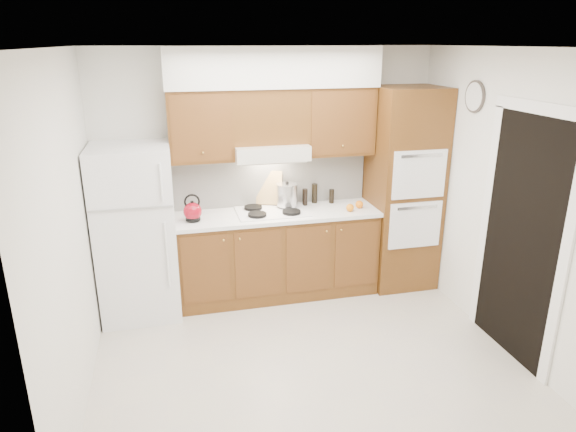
{
  "coord_description": "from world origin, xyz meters",
  "views": [
    {
      "loc": [
        -1.07,
        -3.79,
        2.64
      ],
      "look_at": [
        -0.04,
        0.45,
        1.15
      ],
      "focal_mm": 32.0,
      "sensor_mm": 36.0,
      "label": 1
    }
  ],
  "objects_px": {
    "kettle": "(193,211)",
    "stock_pot": "(287,195)",
    "oven_cabinet": "(403,189)",
    "fridge": "(136,232)"
  },
  "relations": [
    {
      "from": "kettle",
      "to": "fridge",
      "type": "bearing_deg",
      "value": -161.23
    },
    {
      "from": "stock_pot",
      "to": "kettle",
      "type": "bearing_deg",
      "value": -169.34
    },
    {
      "from": "oven_cabinet",
      "to": "kettle",
      "type": "xyz_separation_m",
      "value": [
        -2.29,
        -0.06,
        -0.06
      ]
    },
    {
      "from": "fridge",
      "to": "kettle",
      "type": "height_order",
      "value": "fridge"
    },
    {
      "from": "fridge",
      "to": "stock_pot",
      "type": "relative_size",
      "value": 7.49
    },
    {
      "from": "fridge",
      "to": "stock_pot",
      "type": "distance_m",
      "value": 1.59
    },
    {
      "from": "oven_cabinet",
      "to": "kettle",
      "type": "height_order",
      "value": "oven_cabinet"
    },
    {
      "from": "kettle",
      "to": "stock_pot",
      "type": "distance_m",
      "value": 1.03
    },
    {
      "from": "oven_cabinet",
      "to": "stock_pot",
      "type": "relative_size",
      "value": 9.58
    },
    {
      "from": "stock_pot",
      "to": "oven_cabinet",
      "type": "bearing_deg",
      "value": -5.95
    }
  ]
}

